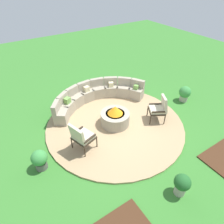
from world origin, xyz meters
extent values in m
plane|color=#387A2D|center=(0.00, 0.00, 0.00)|extent=(24.00, 24.00, 0.00)
cylinder|color=tan|center=(0.00, 0.00, 0.03)|extent=(4.90, 4.90, 0.06)
cylinder|color=#9E937F|center=(0.00, 0.00, 0.29)|extent=(1.03, 1.03, 0.47)
cylinder|color=black|center=(0.00, 0.00, 0.50)|extent=(0.67, 0.67, 0.06)
cone|color=orange|center=(0.00, 0.00, 0.67)|extent=(0.53, 0.53, 0.28)
cube|color=#9E937F|center=(1.69, 0.94, 0.29)|extent=(0.67, 0.71, 0.46)
cube|color=#9E937F|center=(1.82, 1.01, 0.69)|extent=(0.41, 0.57, 0.33)
cube|color=#9E937F|center=(1.36, 1.37, 0.29)|extent=(0.72, 0.71, 0.46)
cube|color=#9E937F|center=(1.46, 1.48, 0.69)|extent=(0.51, 0.51, 0.33)
cube|color=#9E937F|center=(0.92, 1.70, 0.29)|extent=(0.71, 0.66, 0.46)
cube|color=#9E937F|center=(0.99, 1.83, 0.69)|extent=(0.57, 0.41, 0.33)
cube|color=#9E937F|center=(0.40, 1.89, 0.29)|extent=(0.64, 0.56, 0.46)
cube|color=#9E937F|center=(0.43, 2.03, 0.69)|extent=(0.58, 0.27, 0.33)
cube|color=#9E937F|center=(-0.14, 1.93, 0.29)|extent=(0.59, 0.49, 0.46)
cube|color=#9E937F|center=(-0.15, 2.07, 0.69)|extent=(0.57, 0.20, 0.33)
cube|color=#9E937F|center=(-0.68, 1.81, 0.29)|extent=(0.68, 0.62, 0.46)
cube|color=#9E937F|center=(-0.73, 1.94, 0.69)|extent=(0.58, 0.35, 0.33)
cube|color=#9E937F|center=(-1.16, 1.54, 0.29)|extent=(0.72, 0.70, 0.46)
cube|color=#9E937F|center=(-1.25, 1.66, 0.69)|extent=(0.54, 0.46, 0.33)
cube|color=#9E937F|center=(-1.55, 1.16, 0.29)|extent=(0.70, 0.72, 0.46)
cube|color=#9E937F|center=(-1.66, 1.24, 0.69)|extent=(0.46, 0.55, 0.33)
cube|color=beige|center=(-0.14, 1.88, 0.63)|extent=(0.23, 0.20, 0.21)
cube|color=#70A34C|center=(1.65, 0.91, 0.61)|extent=(0.22, 0.23, 0.18)
cube|color=beige|center=(0.89, 1.65, 0.62)|extent=(0.25, 0.23, 0.19)
cube|color=#70A34C|center=(-1.13, 1.50, 0.63)|extent=(0.27, 0.26, 0.21)
cylinder|color=#2D2319|center=(-1.28, -0.09, 0.25)|extent=(0.04, 0.04, 0.38)
cylinder|color=#2D2319|center=(-1.11, -0.63, 0.25)|extent=(0.04, 0.04, 0.38)
cylinder|color=#2D2319|center=(-1.78, -0.25, 0.25)|extent=(0.04, 0.04, 0.38)
cylinder|color=#2D2319|center=(-1.60, -0.79, 0.25)|extent=(0.04, 0.04, 0.38)
cube|color=#2D2319|center=(-1.44, -0.44, 0.47)|extent=(0.72, 0.74, 0.05)
cube|color=beige|center=(-1.44, -0.44, 0.54)|extent=(0.66, 0.69, 0.09)
cube|color=beige|center=(-1.67, -0.51, 0.78)|extent=(0.32, 0.60, 0.61)
cube|color=#2D2319|center=(-1.52, -0.18, 0.60)|extent=(0.47, 0.19, 0.04)
cube|color=#2D2319|center=(-1.36, -0.70, 0.60)|extent=(0.47, 0.19, 0.04)
cylinder|color=#2D2319|center=(1.02, -0.73, 0.25)|extent=(0.04, 0.04, 0.38)
cylinder|color=#2D2319|center=(1.28, -0.28, 0.25)|extent=(0.04, 0.04, 0.38)
cylinder|color=#2D2319|center=(1.46, -0.99, 0.25)|extent=(0.04, 0.04, 0.38)
cylinder|color=#2D2319|center=(1.72, -0.54, 0.25)|extent=(0.04, 0.04, 0.38)
cube|color=#2D2319|center=(1.37, -0.63, 0.47)|extent=(0.75, 0.76, 0.05)
cube|color=beige|center=(1.37, -0.63, 0.54)|extent=(0.69, 0.70, 0.09)
cube|color=beige|center=(1.57, -0.75, 0.77)|extent=(0.37, 0.56, 0.60)
cube|color=#2D2319|center=(1.24, -0.85, 0.60)|extent=(0.43, 0.28, 0.04)
cube|color=#2D2319|center=(1.49, -0.42, 0.60)|extent=(0.43, 0.28, 0.04)
cylinder|color=#A89E8E|center=(-0.12, -3.12, 0.15)|extent=(0.28, 0.28, 0.29)
sphere|color=#236028|center=(-0.12, -3.12, 0.45)|extent=(0.42, 0.42, 0.42)
sphere|color=#DB337A|center=(-0.07, -3.12, 0.52)|extent=(0.13, 0.13, 0.13)
cylinder|color=#605B56|center=(-2.81, -0.43, 0.12)|extent=(0.33, 0.33, 0.23)
sphere|color=#3D8E42|center=(-2.81, -0.43, 0.41)|extent=(0.45, 0.45, 0.45)
cylinder|color=#A89E8E|center=(3.32, -0.26, 0.12)|extent=(0.33, 0.33, 0.24)
sphere|color=#3D8E42|center=(3.32, -0.26, 0.42)|extent=(0.49, 0.49, 0.49)
sphere|color=#DB337A|center=(3.37, -0.26, 0.50)|extent=(0.15, 0.15, 0.15)
camera|label=1|loc=(-3.11, -4.57, 4.73)|focal=32.00mm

